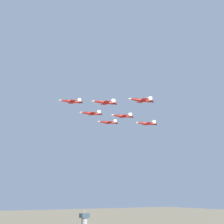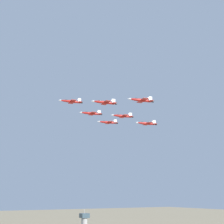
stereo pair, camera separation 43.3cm
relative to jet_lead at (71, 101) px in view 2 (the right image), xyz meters
name	(u,v)px [view 2 (the right image)]	position (x,y,z in m)	size (l,w,h in m)	color
jet_lead	(71,101)	(0.00, 0.00, 0.00)	(17.00, 10.66, 3.59)	red
jet_left_wingman	(105,102)	(15.75, -19.50, -3.35)	(17.88, 11.22, 3.77)	red
jet_right_wingman	(91,113)	(21.78, 12.40, -2.87)	(17.90, 11.27, 3.78)	red
jet_left_outer	(141,100)	(31.50, -38.99, -4.52)	(17.84, 11.22, 3.77)	red
jet_right_outer	(108,122)	(43.56, 24.81, -4.85)	(17.79, 11.19, 3.76)	red
jet_slot_rear	(123,116)	(37.53, -7.09, -7.16)	(17.27, 10.90, 3.65)	red
jet_trailing	(147,123)	(56.29, -10.64, -11.26)	(17.58, 11.02, 3.71)	red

